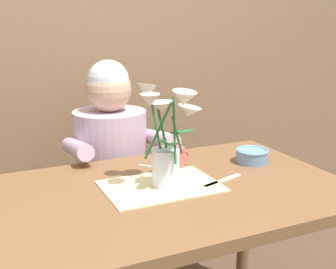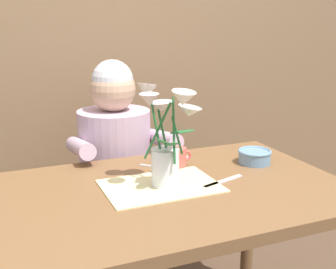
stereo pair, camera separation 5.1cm
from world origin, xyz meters
TOP-DOWN VIEW (x-y plane):
  - wood_panel_backdrop at (0.00, 1.05)m, footprint 4.00×0.10m
  - dining_table at (0.00, 0.00)m, footprint 1.20×0.80m
  - seated_person at (-0.04, 0.62)m, footprint 0.45×0.47m
  - striped_placemat at (-0.05, 0.03)m, footprint 0.40×0.28m
  - flower_vase at (-0.02, 0.03)m, footprint 0.27×0.23m
  - ceramic_bowl at (0.40, 0.12)m, footprint 0.14×0.14m
  - dinner_knife at (0.18, -0.02)m, footprint 0.19×0.07m
  - ceramic_mug at (0.10, 0.19)m, footprint 0.09×0.07m
  - spoon_0 at (0.15, 0.31)m, footprint 0.11×0.08m
  - spoon_1 at (0.02, 0.22)m, footprint 0.10×0.09m

SIDE VIEW (x-z plane):
  - seated_person at x=-0.04m, z-range 0.00..1.13m
  - dining_table at x=0.00m, z-range 0.27..1.01m
  - striped_placemat at x=-0.05m, z-range 0.74..0.74m
  - dinner_knife at x=0.18m, z-range 0.74..0.74m
  - spoon_0 at x=0.15m, z-range 0.74..0.75m
  - spoon_1 at x=0.02m, z-range 0.74..0.75m
  - ceramic_bowl at x=0.40m, z-range 0.74..0.80m
  - ceramic_mug at x=0.10m, z-range 0.74..0.82m
  - flower_vase at x=-0.02m, z-range 0.74..1.10m
  - wood_panel_backdrop at x=0.00m, z-range 0.00..2.50m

